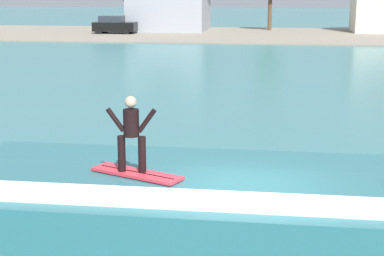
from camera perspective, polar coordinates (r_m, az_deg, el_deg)
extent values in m
plane|color=#397478|center=(12.38, 4.59, -9.78)|extent=(260.00, 260.00, 0.00)
cube|color=#2B666E|center=(13.08, -1.45, -6.37)|extent=(9.62, 4.73, 0.90)
cube|color=#2B666E|center=(12.36, -1.92, -5.08)|extent=(8.18, 2.13, 0.10)
cube|color=white|center=(11.48, -2.73, -6.48)|extent=(8.66, 0.85, 0.12)
cube|color=#D8333F|center=(12.68, -5.11, -4.18)|extent=(2.04, 1.28, 0.06)
cube|color=black|center=(12.68, -5.12, -4.07)|extent=(1.70, 0.78, 0.01)
cylinder|color=black|center=(12.67, -6.49, -2.36)|extent=(0.16, 0.16, 0.74)
cylinder|color=black|center=(12.57, -4.61, -2.43)|extent=(0.16, 0.16, 0.74)
cylinder|color=black|center=(12.46, -5.62, 0.47)|extent=(0.32, 0.32, 0.55)
sphere|color=tan|center=(12.38, -5.67, 2.40)|extent=(0.24, 0.24, 0.24)
cylinder|color=black|center=(12.53, -7.05, 0.75)|extent=(0.40, 0.10, 0.51)
cylinder|color=black|center=(12.38, -4.19, 0.67)|extent=(0.40, 0.10, 0.51)
cube|color=gray|center=(62.19, 7.50, 8.49)|extent=(120.00, 20.26, 0.11)
cube|color=black|center=(63.44, -7.10, 9.23)|extent=(4.26, 1.93, 0.90)
cube|color=#262D38|center=(63.48, -7.40, 9.92)|extent=(2.34, 1.74, 0.64)
cylinder|color=black|center=(64.11, -5.65, 8.90)|extent=(0.64, 0.22, 0.64)
cylinder|color=black|center=(62.15, -6.09, 8.77)|extent=(0.64, 0.22, 0.64)
cylinder|color=black|center=(64.82, -8.05, 8.88)|extent=(0.64, 0.22, 0.64)
cylinder|color=black|center=(62.88, -8.56, 8.75)|extent=(0.64, 0.22, 0.64)
cube|color=#9EA3AD|center=(67.87, -2.05, 11.50)|extent=(7.99, 8.50, 6.12)
cylinder|color=brown|center=(67.36, -5.42, 10.21)|extent=(0.54, 0.54, 3.24)
cylinder|color=brown|center=(67.85, 7.18, 10.59)|extent=(0.41, 0.41, 4.20)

